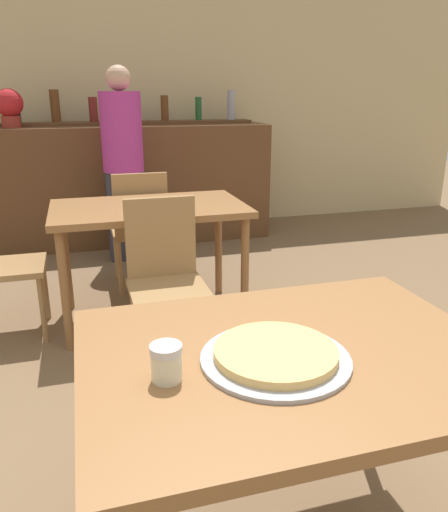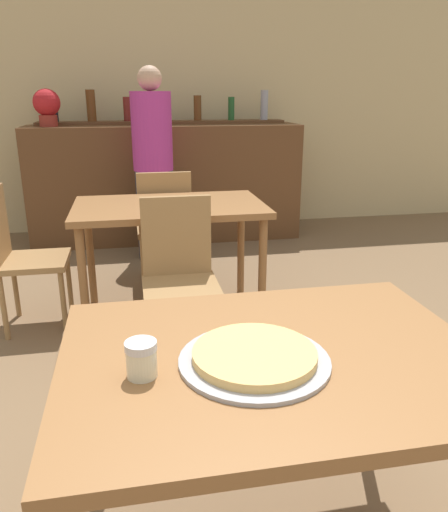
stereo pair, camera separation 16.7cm
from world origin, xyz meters
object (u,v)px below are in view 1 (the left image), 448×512
at_px(cheese_shaker, 166,362).
at_px(potted_plant, 9,106).
at_px(chair_far_side_front, 165,271).
at_px(pizza_tray, 275,355).
at_px(person_standing, 123,159).
at_px(chair_far_side_back, 140,223).

height_order(cheese_shaker, potted_plant, potted_plant).
bearing_deg(cheese_shaker, chair_far_side_front, 80.77).
distance_m(pizza_tray, potted_plant, 3.93).
height_order(cheese_shaker, person_standing, person_standing).
relative_size(chair_far_side_front, potted_plant, 2.70).
height_order(chair_far_side_front, cheese_shaker, chair_far_side_front).
bearing_deg(chair_far_side_back, pizza_tray, 91.38).
relative_size(chair_far_side_front, chair_far_side_back, 1.00).
distance_m(chair_far_side_back, pizza_tray, 2.48).
height_order(chair_far_side_front, chair_far_side_back, same).
bearing_deg(potted_plant, pizza_tray, -75.33).
distance_m(chair_far_side_front, person_standing, 1.86).
height_order(chair_far_side_front, pizza_tray, chair_far_side_front).
height_order(person_standing, potted_plant, person_standing).
relative_size(chair_far_side_back, cheese_shaker, 9.39).
distance_m(chair_far_side_front, cheese_shaker, 1.47).
height_order(pizza_tray, potted_plant, potted_plant).
relative_size(chair_far_side_back, potted_plant, 2.70).
bearing_deg(cheese_shaker, chair_far_side_back, 84.68).
xyz_separation_m(chair_far_side_back, person_standing, (-0.03, 0.76, 0.37)).
relative_size(chair_far_side_front, cheese_shaker, 9.39).
relative_size(person_standing, potted_plant, 4.95).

